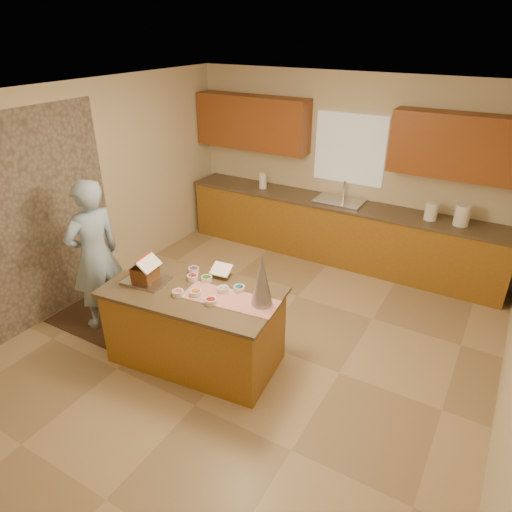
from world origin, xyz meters
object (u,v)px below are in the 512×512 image
at_px(island_base, 195,327).
at_px(tinsel_tree, 262,280).
at_px(boy, 95,255).
at_px(gingerbread_house, 145,271).

bearing_deg(island_base, tinsel_tree, 3.67).
xyz_separation_m(island_base, boy, (-1.39, 0.00, 0.49)).
relative_size(tinsel_tree, gingerbread_house, 1.78).
height_order(tinsel_tree, boy, boy).
xyz_separation_m(boy, gingerbread_house, (0.88, -0.11, 0.09)).
xyz_separation_m(tinsel_tree, boy, (-2.13, -0.13, -0.23)).
bearing_deg(tinsel_tree, island_base, -169.93).
height_order(island_base, gingerbread_house, gingerbread_house).
xyz_separation_m(island_base, tinsel_tree, (0.73, 0.13, 0.72)).
bearing_deg(boy, tinsel_tree, 103.57).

